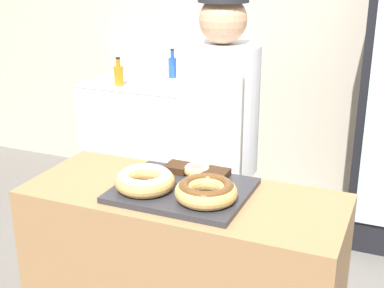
{
  "coord_description": "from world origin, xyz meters",
  "views": [
    {
      "loc": [
        0.82,
        -1.82,
        1.82
      ],
      "look_at": [
        0.0,
        0.1,
        1.08
      ],
      "focal_mm": 50.0,
      "sensor_mm": 36.0,
      "label": 1
    }
  ],
  "objects_px": {
    "brownie_back_left": "(178,168)",
    "baker_person": "(220,153)",
    "bottle_orange": "(190,70)",
    "donut_mini_center": "(197,169)",
    "donut_chocolate_glaze": "(206,190)",
    "bottle_blue": "(172,67)",
    "brownie_back_right": "(217,174)",
    "chest_freezer": "(161,139)",
    "serving_tray": "(182,190)",
    "donut_light_glaze": "(145,180)",
    "bottle_amber": "(193,67)",
    "bottle_orange_b": "(119,75)"
  },
  "relations": [
    {
      "from": "baker_person",
      "to": "bottle_orange",
      "type": "bearing_deg",
      "value": 119.09
    },
    {
      "from": "donut_light_glaze",
      "to": "chest_freezer",
      "type": "xyz_separation_m",
      "value": [
        -0.83,
        1.81,
        -0.51
      ]
    },
    {
      "from": "bottle_orange",
      "to": "bottle_orange_b",
      "type": "relative_size",
      "value": 1.26
    },
    {
      "from": "bottle_blue",
      "to": "serving_tray",
      "type": "bearing_deg",
      "value": -63.85
    },
    {
      "from": "brownie_back_left",
      "to": "chest_freezer",
      "type": "bearing_deg",
      "value": 118.9
    },
    {
      "from": "brownie_back_left",
      "to": "baker_person",
      "type": "bearing_deg",
      "value": 79.33
    },
    {
      "from": "baker_person",
      "to": "chest_freezer",
      "type": "bearing_deg",
      "value": 127.52
    },
    {
      "from": "donut_chocolate_glaze",
      "to": "chest_freezer",
      "type": "xyz_separation_m",
      "value": [
        -1.1,
        1.81,
        -0.51
      ]
    },
    {
      "from": "donut_mini_center",
      "to": "brownie_back_left",
      "type": "distance_m",
      "value": 0.09
    },
    {
      "from": "serving_tray",
      "to": "donut_mini_center",
      "type": "xyz_separation_m",
      "value": [
        0.0,
        0.15,
        0.03
      ]
    },
    {
      "from": "bottle_orange",
      "to": "bottle_blue",
      "type": "distance_m",
      "value": 0.24
    },
    {
      "from": "serving_tray",
      "to": "brownie_back_left",
      "type": "bearing_deg",
      "value": 120.74
    },
    {
      "from": "donut_mini_center",
      "to": "bottle_amber",
      "type": "bearing_deg",
      "value": 113.5
    },
    {
      "from": "donut_mini_center",
      "to": "donut_light_glaze",
      "type": "bearing_deg",
      "value": -120.37
    },
    {
      "from": "donut_light_glaze",
      "to": "chest_freezer",
      "type": "distance_m",
      "value": 2.05
    },
    {
      "from": "donut_light_glaze",
      "to": "chest_freezer",
      "type": "relative_size",
      "value": 0.23
    },
    {
      "from": "donut_light_glaze",
      "to": "brownie_back_right",
      "type": "relative_size",
      "value": 2.45
    },
    {
      "from": "donut_mini_center",
      "to": "donut_chocolate_glaze",
      "type": "bearing_deg",
      "value": -59.63
    },
    {
      "from": "bottle_blue",
      "to": "brownie_back_right",
      "type": "bearing_deg",
      "value": -59.64
    },
    {
      "from": "donut_mini_center",
      "to": "bottle_orange",
      "type": "bearing_deg",
      "value": 114.2
    },
    {
      "from": "donut_light_glaze",
      "to": "donut_chocolate_glaze",
      "type": "height_order",
      "value": "same"
    },
    {
      "from": "donut_chocolate_glaze",
      "to": "bottle_orange_b",
      "type": "height_order",
      "value": "bottle_orange_b"
    },
    {
      "from": "brownie_back_left",
      "to": "chest_freezer",
      "type": "relative_size",
      "value": 0.09
    },
    {
      "from": "donut_mini_center",
      "to": "chest_freezer",
      "type": "height_order",
      "value": "donut_mini_center"
    },
    {
      "from": "serving_tray",
      "to": "bottle_orange",
      "type": "bearing_deg",
      "value": 112.34
    },
    {
      "from": "donut_mini_center",
      "to": "baker_person",
      "type": "xyz_separation_m",
      "value": [
        -0.02,
        0.36,
        -0.05
      ]
    },
    {
      "from": "bottle_orange",
      "to": "donut_mini_center",
      "type": "bearing_deg",
      "value": -65.8
    },
    {
      "from": "chest_freezer",
      "to": "donut_mini_center",
      "type": "bearing_deg",
      "value": -58.63
    },
    {
      "from": "baker_person",
      "to": "bottle_blue",
      "type": "xyz_separation_m",
      "value": [
        -0.91,
        1.4,
        0.11
      ]
    },
    {
      "from": "donut_mini_center",
      "to": "bottle_blue",
      "type": "height_order",
      "value": "bottle_blue"
    },
    {
      "from": "chest_freezer",
      "to": "bottle_orange",
      "type": "xyz_separation_m",
      "value": [
        0.23,
        0.05,
        0.56
      ]
    },
    {
      "from": "donut_mini_center",
      "to": "chest_freezer",
      "type": "xyz_separation_m",
      "value": [
        -0.96,
        1.58,
        -0.49
      ]
    },
    {
      "from": "donut_mini_center",
      "to": "brownie_back_left",
      "type": "relative_size",
      "value": 1.17
    },
    {
      "from": "baker_person",
      "to": "bottle_orange",
      "type": "relative_size",
      "value": 6.4
    },
    {
      "from": "bottle_orange_b",
      "to": "brownie_back_left",
      "type": "bearing_deg",
      "value": -51.14
    },
    {
      "from": "brownie_back_left",
      "to": "chest_freezer",
      "type": "xyz_separation_m",
      "value": [
        -0.87,
        1.58,
        -0.48
      ]
    },
    {
      "from": "serving_tray",
      "to": "donut_light_glaze",
      "type": "bearing_deg",
      "value": -151.07
    },
    {
      "from": "donut_light_glaze",
      "to": "brownie_back_left",
      "type": "relative_size",
      "value": 2.45
    },
    {
      "from": "chest_freezer",
      "to": "bottle_orange",
      "type": "height_order",
      "value": "bottle_orange"
    },
    {
      "from": "donut_chocolate_glaze",
      "to": "brownie_back_right",
      "type": "bearing_deg",
      "value": 100.43
    },
    {
      "from": "donut_chocolate_glaze",
      "to": "bottle_orange",
      "type": "bearing_deg",
      "value": 114.99
    },
    {
      "from": "serving_tray",
      "to": "bottle_amber",
      "type": "bearing_deg",
      "value": 111.83
    },
    {
      "from": "chest_freezer",
      "to": "brownie_back_right",
      "type": "bearing_deg",
      "value": -56.29
    },
    {
      "from": "serving_tray",
      "to": "bottle_amber",
      "type": "height_order",
      "value": "bottle_amber"
    },
    {
      "from": "brownie_back_left",
      "to": "brownie_back_right",
      "type": "distance_m",
      "value": 0.18
    },
    {
      "from": "brownie_back_right",
      "to": "bottle_orange_b",
      "type": "distance_m",
      "value": 1.86
    },
    {
      "from": "bottle_amber",
      "to": "bottle_blue",
      "type": "xyz_separation_m",
      "value": [
        -0.16,
        -0.04,
        -0.01
      ]
    },
    {
      "from": "bottle_orange",
      "to": "bottle_orange_b",
      "type": "bearing_deg",
      "value": -148.06
    },
    {
      "from": "serving_tray",
      "to": "bottle_blue",
      "type": "xyz_separation_m",
      "value": [
        -0.94,
        1.91,
        0.09
      ]
    },
    {
      "from": "serving_tray",
      "to": "bottle_orange",
      "type": "distance_m",
      "value": 1.94
    }
  ]
}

